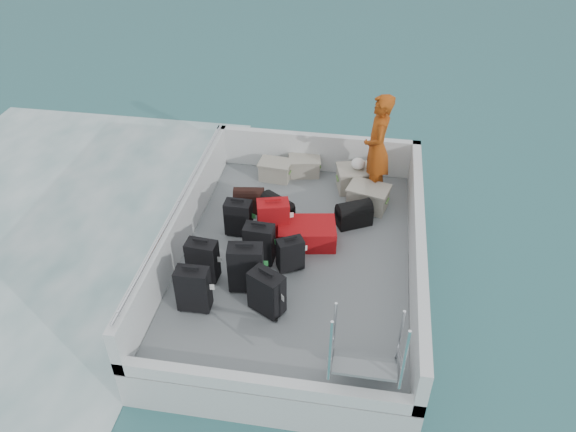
% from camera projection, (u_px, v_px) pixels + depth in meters
% --- Properties ---
extents(ground, '(160.00, 160.00, 0.00)m').
position_uv_depth(ground, '(296.00, 284.00, 8.73)').
color(ground, '#174D53').
rests_on(ground, ground).
extents(wake_foam, '(10.00, 10.00, 0.00)m').
position_uv_depth(wake_foam, '(11.00, 252.00, 9.35)').
color(wake_foam, white).
rests_on(wake_foam, ground).
extents(ferry_hull, '(3.60, 5.00, 0.60)m').
position_uv_depth(ferry_hull, '(296.00, 270.00, 8.55)').
color(ferry_hull, silver).
rests_on(ferry_hull, ground).
extents(deck, '(3.30, 4.70, 0.02)m').
position_uv_depth(deck, '(296.00, 254.00, 8.37)').
color(deck, slate).
rests_on(deck, ferry_hull).
extents(deck_fittings, '(3.60, 5.00, 0.90)m').
position_uv_depth(deck_fittings, '(317.00, 251.00, 7.84)').
color(deck_fittings, silver).
rests_on(deck_fittings, deck).
extents(suitcase_0, '(0.43, 0.25, 0.66)m').
position_uv_depth(suitcase_0, '(193.00, 290.00, 7.29)').
color(suitcase_0, black).
rests_on(suitcase_0, deck).
extents(suitcase_1, '(0.44, 0.27, 0.63)m').
position_uv_depth(suitcase_1, '(203.00, 261.00, 7.76)').
color(suitcase_1, black).
rests_on(suitcase_1, deck).
extents(suitcase_2, '(0.41, 0.25, 0.58)m').
position_uv_depth(suitcase_2, '(239.00, 218.00, 8.59)').
color(suitcase_2, black).
rests_on(suitcase_2, deck).
extents(suitcase_3, '(0.50, 0.33, 0.72)m').
position_uv_depth(suitcase_3, '(246.00, 268.00, 7.58)').
color(suitcase_3, black).
rests_on(suitcase_3, deck).
extents(suitcase_4, '(0.44, 0.27, 0.63)m').
position_uv_depth(suitcase_4, '(259.00, 244.00, 8.05)').
color(suitcase_4, black).
rests_on(suitcase_4, deck).
extents(suitcase_5, '(0.53, 0.40, 0.66)m').
position_uv_depth(suitcase_5, '(273.00, 220.00, 8.48)').
color(suitcase_5, '#AF0D0D').
rests_on(suitcase_5, deck).
extents(suitcase_6, '(0.53, 0.46, 0.63)m').
position_uv_depth(suitcase_6, '(267.00, 293.00, 7.26)').
color(suitcase_6, black).
rests_on(suitcase_6, deck).
extents(suitcase_7, '(0.42, 0.36, 0.52)m').
position_uv_depth(suitcase_7, '(290.00, 255.00, 7.95)').
color(suitcase_7, black).
rests_on(suitcase_7, deck).
extents(suitcase_8, '(0.94, 0.70, 0.34)m').
position_uv_depth(suitcase_8, '(307.00, 234.00, 8.48)').
color(suitcase_8, '#AF0D0D').
rests_on(suitcase_8, deck).
extents(duffel_0, '(0.53, 0.36, 0.32)m').
position_uv_depth(duffel_0, '(249.00, 202.00, 9.16)').
color(duffel_0, black).
rests_on(duffel_0, deck).
extents(duffel_1, '(0.60, 0.54, 0.32)m').
position_uv_depth(duffel_1, '(277.00, 210.00, 8.98)').
color(duffel_1, black).
rests_on(duffel_1, deck).
extents(duffel_2, '(0.62, 0.52, 0.32)m').
position_uv_depth(duffel_2, '(354.00, 216.00, 8.86)').
color(duffel_2, black).
rests_on(duffel_2, deck).
extents(crate_0, '(0.55, 0.41, 0.31)m').
position_uv_depth(crate_0, '(275.00, 171.00, 9.92)').
color(crate_0, '#A29D8D').
rests_on(crate_0, deck).
extents(crate_1, '(0.58, 0.45, 0.31)m').
position_uv_depth(crate_1, '(304.00, 167.00, 10.03)').
color(crate_1, '#A29D8D').
rests_on(crate_1, deck).
extents(crate_2, '(0.73, 0.59, 0.39)m').
position_uv_depth(crate_2, '(357.00, 179.00, 9.63)').
color(crate_2, '#A29D8D').
rests_on(crate_2, deck).
extents(crate_3, '(0.70, 0.57, 0.37)m').
position_uv_depth(crate_3, '(368.00, 198.00, 9.20)').
color(crate_3, '#A29D8D').
rests_on(crate_3, deck).
extents(yellow_bag, '(0.28, 0.26, 0.22)m').
position_uv_depth(yellow_bag, '(372.00, 187.00, 9.59)').
color(yellow_bag, yellow).
rests_on(yellow_bag, deck).
extents(white_bag, '(0.24, 0.24, 0.18)m').
position_uv_depth(white_bag, '(358.00, 165.00, 9.46)').
color(white_bag, white).
rests_on(white_bag, crate_2).
extents(passenger, '(0.48, 0.70, 1.84)m').
position_uv_depth(passenger, '(377.00, 148.00, 9.05)').
color(passenger, '#E35C15').
rests_on(passenger, deck).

